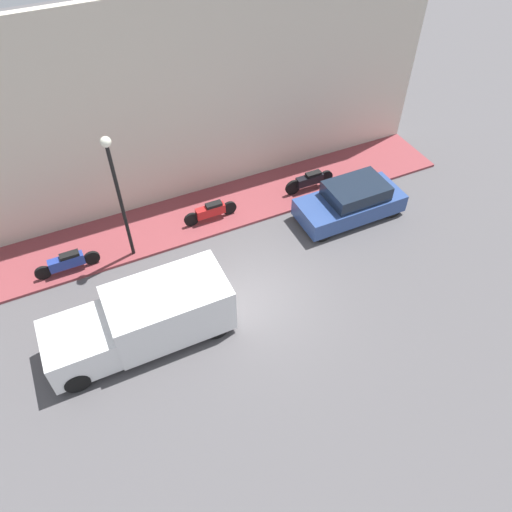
{
  "coord_description": "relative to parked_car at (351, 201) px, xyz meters",
  "views": [
    {
      "loc": [
        -9.35,
        4.37,
        12.62
      ],
      "look_at": [
        1.12,
        -0.58,
        0.6
      ],
      "focal_mm": 35.0,
      "sensor_mm": 36.0,
      "label": 1
    }
  ],
  "objects": [
    {
      "name": "sidewalk",
      "position": [
        2.41,
        4.95,
        -0.62
      ],
      "size": [
        2.63,
        19.86,
        0.1
      ],
      "color": "brown",
      "rests_on": "ground_plane"
    },
    {
      "name": "motorcycle_blue",
      "position": [
        1.54,
        10.16,
        -0.16
      ],
      "size": [
        0.3,
        2.15,
        0.75
      ],
      "color": "navy",
      "rests_on": "sidewalk"
    },
    {
      "name": "delivery_van",
      "position": [
        -2.15,
        8.58,
        0.25
      ],
      "size": [
        1.95,
        5.37,
        1.81
      ],
      "color": "white",
      "rests_on": "ground_plane"
    },
    {
      "name": "motorcycle_red",
      "position": [
        1.92,
        4.86,
        -0.17
      ],
      "size": [
        0.3,
        2.06,
        0.72
      ],
      "color": "#B21E1E",
      "rests_on": "sidewalk"
    },
    {
      "name": "motorcycle_black",
      "position": [
        1.95,
        0.65,
        -0.15
      ],
      "size": [
        0.3,
        2.1,
        0.75
      ],
      "color": "black",
      "rests_on": "sidewalk"
    },
    {
      "name": "streetlamp",
      "position": [
        1.44,
        7.99,
        2.48
      ],
      "size": [
        0.33,
        0.33,
        4.7
      ],
      "color": "black",
      "rests_on": "sidewalk"
    },
    {
      "name": "ground_plane",
      "position": [
        -2.09,
        4.95,
        -0.67
      ],
      "size": [
        60.0,
        60.0,
        0.0
      ],
      "primitive_type": "plane",
      "color": "#514F51"
    },
    {
      "name": "building_facade",
      "position": [
        3.88,
        4.95,
        3.12
      ],
      "size": [
        0.3,
        19.86,
        7.58
      ],
      "color": "beige",
      "rests_on": "ground_plane"
    },
    {
      "name": "parked_car",
      "position": [
        0.0,
        0.0,
        0.0
      ],
      "size": [
        1.73,
        3.99,
        1.41
      ],
      "color": "#2D4784",
      "rests_on": "ground_plane"
    }
  ]
}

